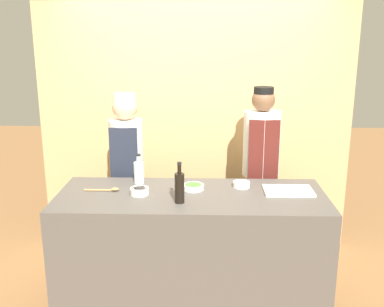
% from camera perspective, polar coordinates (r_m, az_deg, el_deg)
% --- Properties ---
extents(ground_plane, '(14.00, 14.00, 0.00)m').
position_cam_1_polar(ground_plane, '(3.85, -0.07, -18.27)').
color(ground_plane, olive).
extents(cabinet_wall, '(3.02, 0.18, 2.40)m').
position_cam_1_polar(cabinet_wall, '(4.46, 0.37, 3.27)').
color(cabinet_wall, tan).
rests_on(cabinet_wall, ground_plane).
extents(counter, '(2.05, 0.79, 0.93)m').
position_cam_1_polar(counter, '(3.61, -0.07, -12.12)').
color(counter, '#514C47').
rests_on(counter, ground_plane).
extents(sauce_bowl_yellow, '(0.14, 0.14, 0.04)m').
position_cam_1_polar(sauce_bowl_yellow, '(3.60, 6.30, -3.89)').
color(sauce_bowl_yellow, white).
rests_on(sauce_bowl_yellow, counter).
extents(sauce_bowl_green, '(0.16, 0.16, 0.04)m').
position_cam_1_polar(sauce_bowl_green, '(3.52, 0.18, -4.25)').
color(sauce_bowl_green, white).
rests_on(sauce_bowl_green, counter).
extents(sauce_bowl_purple, '(0.14, 0.14, 0.05)m').
position_cam_1_polar(sauce_bowl_purple, '(3.44, -6.66, -4.73)').
color(sauce_bowl_purple, white).
rests_on(sauce_bowl_purple, counter).
extents(cutting_board, '(0.37, 0.24, 0.02)m').
position_cam_1_polar(cutting_board, '(3.55, 12.13, -4.64)').
color(cutting_board, white).
rests_on(cutting_board, counter).
extents(bottle_clear, '(0.08, 0.08, 0.25)m').
position_cam_1_polar(bottle_clear, '(3.67, -6.76, -2.35)').
color(bottle_clear, silver).
rests_on(bottle_clear, counter).
extents(bottle_soy, '(0.07, 0.07, 0.30)m').
position_cam_1_polar(bottle_soy, '(3.23, -1.60, -4.26)').
color(bottle_soy, black).
rests_on(bottle_soy, counter).
extents(wooden_spoon, '(0.27, 0.05, 0.03)m').
position_cam_1_polar(wooden_spoon, '(3.55, -10.71, -4.52)').
color(wooden_spoon, '#B2844C').
rests_on(wooden_spoon, counter).
extents(chef_left, '(0.30, 0.30, 1.61)m').
position_cam_1_polar(chef_left, '(4.11, -8.22, -2.32)').
color(chef_left, '#28282D').
rests_on(chef_left, ground_plane).
extents(chef_right, '(0.33, 0.33, 1.67)m').
position_cam_1_polar(chef_right, '(4.08, 8.69, -2.24)').
color(chef_right, '#28282D').
rests_on(chef_right, ground_plane).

